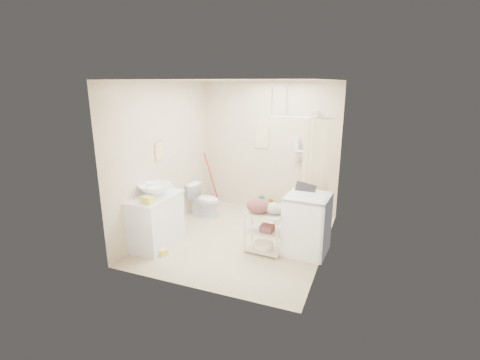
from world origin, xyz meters
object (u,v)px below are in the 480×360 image
Objects in this scene: laundry_rack at (264,229)px; washing_machine at (307,224)px; toilet at (204,200)px; vanity at (156,221)px.

washing_machine is at bearing 26.97° from laundry_rack.
laundry_rack reaches higher than toilet.
vanity is 1.02× the size of washing_machine.
washing_machine is (2.30, 0.66, 0.05)m from vanity.
washing_machine is at bearing 15.96° from vanity.
toilet is 0.70× the size of washing_machine.
toilet is 1.89m from laundry_rack.
washing_machine is 1.19× the size of laundry_rack.
toilet is 0.83× the size of laundry_rack.
vanity reaches higher than laundry_rack.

